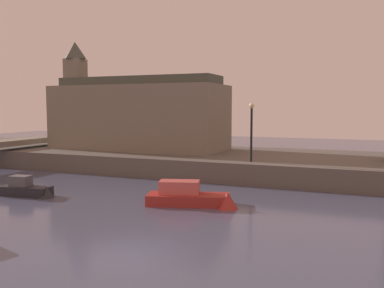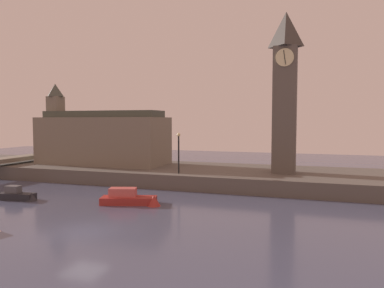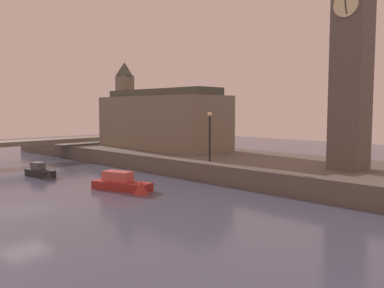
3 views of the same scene
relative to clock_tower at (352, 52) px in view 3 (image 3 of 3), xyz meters
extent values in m
plane|color=#474C66|center=(-10.60, -19.42, -9.95)|extent=(120.00, 120.00, 0.00)
cube|color=#5B544C|center=(-10.60, 0.58, -9.20)|extent=(70.00, 12.00, 1.50)
cube|color=#5B544C|center=(0.00, 0.00, -2.06)|extent=(2.32, 2.32, 12.78)
cylinder|color=beige|center=(0.00, -1.21, 3.12)|extent=(1.76, 0.12, 1.76)
cube|color=black|center=(0.00, -1.28, 3.12)|extent=(0.27, 0.04, 1.40)
cube|color=slate|center=(-21.90, 0.94, -5.56)|extent=(15.74, 6.44, 5.77)
cube|color=slate|center=(-28.94, 0.94, -4.20)|extent=(1.67, 1.67, 8.48)
pyramid|color=#474C42|center=(-28.94, 0.94, 0.86)|extent=(1.83, 1.83, 1.65)
cube|color=#42473D|center=(-21.90, 0.94, -2.28)|extent=(14.96, 3.87, 0.80)
cylinder|color=black|center=(-10.08, -4.02, -6.56)|extent=(0.16, 0.16, 3.77)
sphere|color=#F2E099|center=(-10.08, -4.02, -4.49)|extent=(0.36, 0.36, 0.36)
cube|color=maroon|center=(-11.57, -11.84, -9.65)|extent=(4.77, 2.78, 0.59)
cube|color=#CC5651|center=(-12.11, -11.84, -9.00)|extent=(2.40, 1.66, 0.71)
cone|color=maroon|center=(-9.31, -11.84, -9.62)|extent=(1.73, 1.73, 1.13)
cube|color=#232328|center=(-21.57, -13.47, -9.66)|extent=(3.27, 1.50, 0.58)
cube|color=#515156|center=(-21.94, -13.47, -9.05)|extent=(1.29, 0.92, 0.62)
cone|color=#232328|center=(-19.99, -13.47, -9.63)|extent=(1.11, 1.11, 0.79)
camera|label=1|loc=(-2.83, -32.45, -4.58)|focal=38.84mm
camera|label=2|loc=(2.58, -38.07, -3.10)|focal=33.73mm
camera|label=3|loc=(12.82, -28.90, -4.08)|focal=38.06mm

